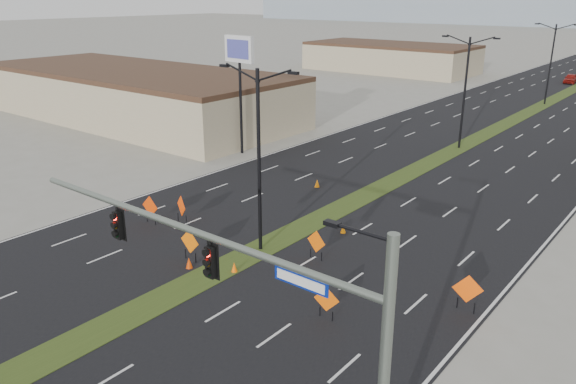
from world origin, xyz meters
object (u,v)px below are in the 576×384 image
Objects in this scene: construction_sign_5 at (468,290)px; construction_sign_2 at (190,242)px; cone_0 at (234,268)px; cone_1 at (189,263)px; cone_2 at (343,229)px; construction_sign_4 at (327,301)px; signal_mast at (254,291)px; streetlight_1 at (465,90)px; construction_sign_3 at (316,243)px; streetlight_2 at (551,62)px; construction_sign_0 at (181,207)px; streetlight_0 at (259,156)px; car_left at (571,78)px; construction_sign_1 at (150,207)px; pole_sign_west at (239,58)px; cone_3 at (317,183)px.

construction_sign_2 is at bearing 174.02° from construction_sign_5.
cone_0 is 2.45m from cone_1.
construction_sign_2 reaches higher than cone_2.
cone_1 is (-8.35, -0.47, -0.60)m from construction_sign_4.
signal_mast is 1.63× the size of streetlight_1.
signal_mast is 28.95× the size of cone_0.
construction_sign_3 reaches higher than cone_0.
construction_sign_5 is at bearing 6.20° from construction_sign_3.
construction_sign_5 is (4.56, 4.42, 0.17)m from construction_sign_4.
streetlight_2 is 5.72× the size of construction_sign_0.
construction_sign_4 is (6.94, -3.56, -4.52)m from streetlight_0.
streetlight_1 reaches higher than signal_mast.
cone_2 is (4.37, -73.10, -0.46)m from car_left.
car_left is 79.50m from construction_sign_1.
construction_sign_1 is 1.18× the size of construction_sign_4.
cone_2 is at bearing 133.24° from construction_sign_5.
cone_1 is (-1.41, -4.03, -5.12)m from streetlight_0.
car_left is 73.23m from cone_2.
streetlight_1 is 32.47m from cone_1.
streetlight_1 is 20.32m from pole_sign_west.
cone_3 is 0.06× the size of pole_sign_west.
cone_1 is at bearing -126.03° from construction_sign_3.
signal_mast reaches higher than construction_sign_4.
streetlight_2 is at bearing 99.94° from construction_sign_3.
construction_sign_3 is at bearing 58.15° from cone_0.
cone_0 is at bearing -88.57° from streetlight_1.
streetlight_1 is at bearing 89.51° from construction_sign_5.
cone_1 is at bearing 177.29° from construction_sign_5.
construction_sign_5 is at bearing -32.77° from cone_3.
cone_0 is at bearing 175.96° from construction_sign_5.
cone_3 is (-1.78, 14.09, -0.77)m from construction_sign_2.
car_left is (-2.00, 21.89, -4.69)m from streetlight_2.
signal_mast is 12.77m from construction_sign_3.
streetlight_1 is 23.89m from cone_2.
cone_2 is at bearing 102.00° from construction_sign_4.
construction_sign_2 reaches higher than construction_sign_0.
streetlight_2 is 45.75m from cone_3.
construction_sign_5 is at bearing -21.63° from pole_sign_west.
pole_sign_west reaches higher than construction_sign_4.
car_left is at bearing 76.49° from construction_sign_5.
signal_mast is 10.62× the size of construction_sign_4.
pole_sign_west reaches higher than cone_0.
streetlight_2 is 22.48m from car_left.
cone_1 is (0.59, -0.64, -0.77)m from construction_sign_2.
streetlight_1 is at bearing 103.31° from construction_sign_3.
construction_sign_5 reaches higher than cone_1.
streetlight_0 reaches higher than car_left.
construction_sign_2 is 6.73m from construction_sign_3.
construction_sign_5 reaches higher than construction_sign_0.
pole_sign_west is at bearing 125.91° from cone_1.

